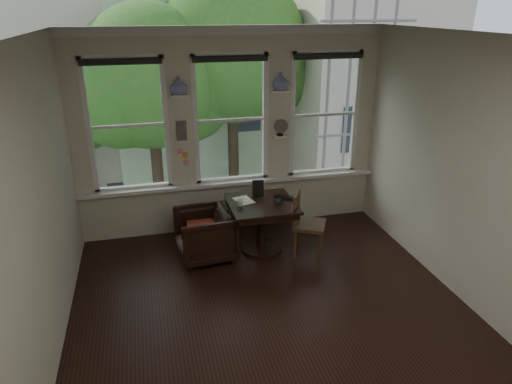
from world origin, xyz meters
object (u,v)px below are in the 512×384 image
object	(u,v)px
table	(262,227)
side_chair_right	(310,224)
armchair_left	(205,235)
laptop	(282,198)
mug	(240,203)

from	to	relation	value
table	side_chair_right	world-z (taller)	side_chair_right
armchair_left	laptop	world-z (taller)	laptop
mug	armchair_left	bearing A→B (deg)	173.46
armchair_left	mug	distance (m)	0.66
laptop	side_chair_right	bearing A→B (deg)	-10.98
table	laptop	xyz separation A→B (m)	(0.31, 0.04, 0.39)
side_chair_right	table	bearing A→B (deg)	96.15
table	armchair_left	distance (m)	0.80
armchair_left	mug	world-z (taller)	mug
table	armchair_left	xyz separation A→B (m)	(-0.80, 0.02, -0.03)
table	mug	xyz separation A→B (m)	(-0.31, -0.04, 0.42)
laptop	armchair_left	bearing A→B (deg)	-147.26
side_chair_right	laptop	bearing A→B (deg)	75.15
armchair_left	side_chair_right	bearing A→B (deg)	74.67
armchair_left	side_chair_right	size ratio (longest dim) A/B	0.83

